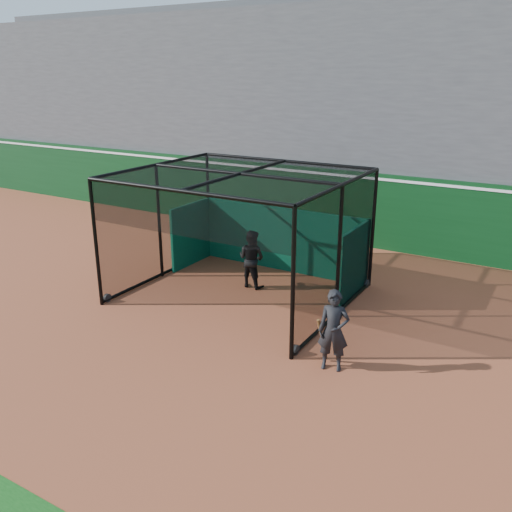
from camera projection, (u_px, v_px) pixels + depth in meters
The scene contains 6 objects.
ground at pixel (179, 332), 12.33m from camera, with size 120.00×120.00×0.00m, color #984A2C.
outfield_wall at pixel (329, 203), 18.85m from camera, with size 50.00×0.50×2.50m.
grandstand at pixel (372, 103), 20.90m from camera, with size 50.00×7.85×8.95m.
batting_cage at pixel (241, 236), 13.93m from camera, with size 5.51×4.84×3.23m.
batter at pixel (251, 259), 14.74m from camera, with size 0.78×0.61×1.60m, color black.
on_deck_player at pixel (333, 331), 10.57m from camera, with size 0.69×0.55×1.66m.
Camera 1 is at (7.18, -8.67, 5.61)m, focal length 38.00 mm.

